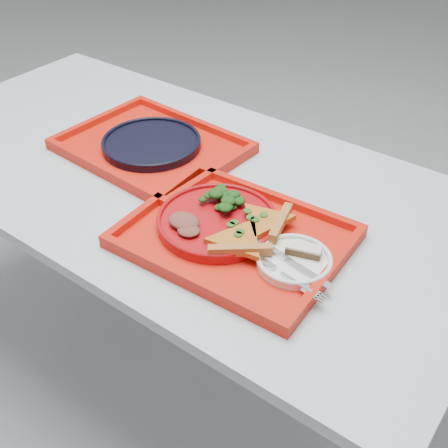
{
  "coord_description": "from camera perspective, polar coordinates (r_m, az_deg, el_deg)",
  "views": [
    {
      "loc": [
        0.83,
        -0.88,
        1.51
      ],
      "look_at": [
        0.26,
        -0.12,
        0.78
      ],
      "focal_mm": 45.0,
      "sensor_mm": 36.0,
      "label": 1
    }
  ],
  "objects": [
    {
      "name": "tray_main",
      "position": [
        1.19,
        1.11,
        -1.58
      ],
      "size": [
        0.47,
        0.37,
        0.01
      ],
      "primitive_type": "cube",
      "rotation": [
        0.0,
        0.0,
        0.05
      ],
      "color": "red",
      "rests_on": "table"
    },
    {
      "name": "side_plate",
      "position": [
        1.13,
        7.12,
        -3.86
      ],
      "size": [
        0.15,
        0.15,
        0.01
      ],
      "primitive_type": "cylinder",
      "color": "white",
      "rests_on": "tray_main"
    },
    {
      "name": "pizza_slice_a",
      "position": [
        1.14,
        1.55,
        -1.47
      ],
      "size": [
        0.19,
        0.19,
        0.02
      ],
      "primitive_type": null,
      "rotation": [
        0.0,
        0.0,
        2.25
      ],
      "color": "orange",
      "rests_on": "dinner_plate"
    },
    {
      "name": "navy_plate",
      "position": [
        1.51,
        -7.37,
        8.05
      ],
      "size": [
        0.26,
        0.26,
        0.02
      ],
      "primitive_type": "cylinder",
      "color": "black",
      "rests_on": "tray_far"
    },
    {
      "name": "table",
      "position": [
        1.47,
        -5.37,
        2.96
      ],
      "size": [
        1.6,
        0.8,
        0.75
      ],
      "color": "#A8B3BC",
      "rests_on": "ground"
    },
    {
      "name": "salad_heap",
      "position": [
        1.25,
        -0.15,
        2.95
      ],
      "size": [
        0.08,
        0.07,
        0.04
      ],
      "primitive_type": "ellipsoid",
      "color": "black",
      "rests_on": "dinner_plate"
    },
    {
      "name": "dinner_plate",
      "position": [
        1.21,
        -0.7,
        0.2
      ],
      "size": [
        0.26,
        0.26,
        0.02
      ],
      "primitive_type": "cylinder",
      "color": "#A40A0F",
      "rests_on": "tray_main"
    },
    {
      "name": "dessert_bar",
      "position": [
        1.13,
        8.1,
        -2.62
      ],
      "size": [
        0.08,
        0.05,
        0.02
      ],
      "rotation": [
        0.0,
        0.0,
        0.32
      ],
      "color": "#452717",
      "rests_on": "side_plate"
    },
    {
      "name": "ground",
      "position": [
        1.94,
        -4.19,
        -13.66
      ],
      "size": [
        10.0,
        10.0,
        0.0
      ],
      "primitive_type": "plane",
      "color": "#94969C",
      "rests_on": "ground"
    },
    {
      "name": "pizza_slice_b",
      "position": [
        1.2,
        4.21,
        0.55
      ],
      "size": [
        0.16,
        0.15,
        0.02
      ],
      "primitive_type": null,
      "rotation": [
        0.0,
        0.0,
        3.41
      ],
      "color": "orange",
      "rests_on": "dinner_plate"
    },
    {
      "name": "fork",
      "position": [
        1.09,
        5.75,
        -4.89
      ],
      "size": [
        0.19,
        0.05,
        0.01
      ],
      "primitive_type": "cube",
      "rotation": [
        0.0,
        0.0,
        -0.13
      ],
      "color": "silver",
      "rests_on": "side_plate"
    },
    {
      "name": "knife",
      "position": [
        1.11,
        6.96,
        -3.9
      ],
      "size": [
        0.19,
        0.05,
        0.01
      ],
      "primitive_type": "cube",
      "rotation": [
        0.0,
        0.0,
        -0.16
      ],
      "color": "silver",
      "rests_on": "side_plate"
    },
    {
      "name": "meat_portion",
      "position": [
        1.19,
        -4.09,
        0.3
      ],
      "size": [
        0.07,
        0.06,
        0.02
      ],
      "primitive_type": "ellipsoid",
      "color": "brown",
      "rests_on": "dinner_plate"
    },
    {
      "name": "tray_far",
      "position": [
        1.52,
        -7.33,
        7.59
      ],
      "size": [
        0.47,
        0.37,
        0.01
      ],
      "primitive_type": "cube",
      "rotation": [
        0.0,
        0.0,
        -0.05
      ],
      "color": "red",
      "rests_on": "table"
    }
  ]
}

